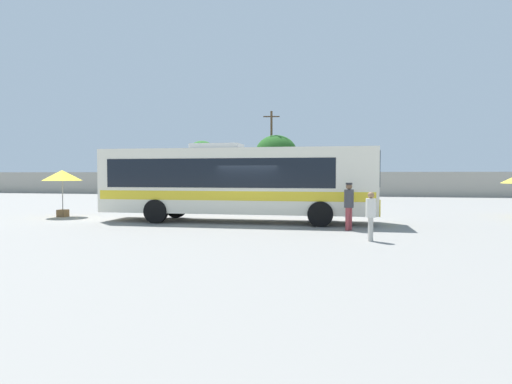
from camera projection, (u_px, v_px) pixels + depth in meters
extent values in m
plane|color=gray|center=(283.00, 207.00, 28.82)|extent=(300.00, 300.00, 0.00)
cube|color=#9E998C|center=(304.00, 184.00, 43.68)|extent=(80.00, 0.30, 2.37)
cube|color=silver|center=(237.00, 181.00, 19.54)|extent=(12.19, 2.71, 2.82)
cube|color=black|center=(224.00, 173.00, 19.63)|extent=(10.00, 2.71, 1.24)
cube|color=yellow|center=(237.00, 194.00, 19.56)|extent=(11.94, 2.73, 0.39)
cube|color=#19212D|center=(377.00, 169.00, 18.39)|extent=(0.07, 2.30, 1.47)
cube|color=yellow|center=(377.00, 206.00, 18.46)|extent=(0.09, 2.50, 0.68)
cube|color=#B2B2B2|center=(217.00, 147.00, 19.64)|extent=(2.22, 1.43, 0.24)
cylinder|color=black|center=(322.00, 209.00, 20.10)|extent=(1.04, 0.31, 1.04)
cylinder|color=black|center=(320.00, 214.00, 17.69)|extent=(1.04, 0.31, 1.04)
cylinder|color=black|center=(176.00, 207.00, 21.41)|extent=(1.04, 0.31, 1.04)
cylinder|color=black|center=(156.00, 211.00, 19.00)|extent=(1.04, 0.31, 1.04)
cylinder|color=#99383D|center=(350.00, 219.00, 16.66)|extent=(0.16, 0.16, 0.87)
cylinder|color=#99383D|center=(347.00, 219.00, 16.54)|extent=(0.16, 0.16, 0.87)
cylinder|color=#38383D|center=(349.00, 199.00, 16.57)|extent=(0.50, 0.50, 0.69)
sphere|color=brown|center=(349.00, 186.00, 16.55)|extent=(0.24, 0.24, 0.24)
cylinder|color=#262628|center=(349.00, 184.00, 16.55)|extent=(0.25, 0.25, 0.07)
cylinder|color=#B7B2A8|center=(370.00, 229.00, 13.98)|extent=(0.14, 0.14, 0.76)
cylinder|color=#B7B2A8|center=(371.00, 230.00, 13.84)|extent=(0.14, 0.14, 0.76)
cylinder|color=silver|center=(371.00, 208.00, 13.88)|extent=(0.35, 0.35, 0.60)
sphere|color=#8C6647|center=(371.00, 195.00, 13.87)|extent=(0.21, 0.21, 0.21)
cylinder|color=gray|center=(62.00, 194.00, 21.85)|extent=(0.05, 0.05, 2.29)
cone|color=yellow|center=(62.00, 175.00, 21.81)|extent=(1.91, 1.91, 0.52)
cube|color=brown|center=(63.00, 213.00, 21.89)|extent=(0.44, 0.44, 0.36)
cube|color=black|center=(142.00, 190.00, 43.11)|extent=(4.18, 2.18, 0.60)
cube|color=black|center=(140.00, 184.00, 43.11)|extent=(2.36, 1.86, 0.49)
cylinder|color=black|center=(157.00, 192.00, 43.87)|extent=(0.66, 0.28, 0.64)
cylinder|color=black|center=(151.00, 193.00, 42.12)|extent=(0.66, 0.28, 0.64)
cylinder|color=black|center=(133.00, 192.00, 44.13)|extent=(0.66, 0.28, 0.64)
cylinder|color=black|center=(126.00, 193.00, 42.37)|extent=(0.66, 0.28, 0.64)
cube|color=silver|center=(199.00, 190.00, 41.56)|extent=(4.67, 2.07, 0.65)
cube|color=black|center=(201.00, 184.00, 41.51)|extent=(2.61, 1.81, 0.53)
cylinder|color=black|center=(182.00, 194.00, 40.90)|extent=(0.65, 0.26, 0.64)
cylinder|color=black|center=(187.00, 193.00, 42.64)|extent=(0.65, 0.26, 0.64)
cylinder|color=black|center=(211.00, 194.00, 40.51)|extent=(0.65, 0.26, 0.64)
cylinder|color=black|center=(216.00, 193.00, 42.25)|extent=(0.65, 0.26, 0.64)
cube|color=#B7BABF|center=(268.00, 190.00, 40.65)|extent=(4.38, 1.87, 0.63)
cube|color=black|center=(266.00, 184.00, 40.67)|extent=(2.42, 1.69, 0.52)
cylinder|color=black|center=(284.00, 193.00, 41.29)|extent=(0.64, 0.23, 0.64)
cylinder|color=black|center=(282.00, 194.00, 39.55)|extent=(0.64, 0.23, 0.64)
cylinder|color=black|center=(256.00, 193.00, 41.78)|extent=(0.64, 0.23, 0.64)
cylinder|color=black|center=(252.00, 194.00, 40.04)|extent=(0.64, 0.23, 0.64)
cylinder|color=#4C3823|center=(271.00, 152.00, 48.13)|extent=(0.24, 0.24, 9.09)
cube|color=#473321|center=(271.00, 117.00, 47.97)|extent=(1.79, 0.42, 0.12)
cylinder|color=brown|center=(202.00, 178.00, 51.35)|extent=(0.32, 0.32, 3.48)
ellipsoid|color=#2D6628|center=(202.00, 153.00, 51.23)|extent=(3.35, 3.35, 2.85)
cylinder|color=brown|center=(276.00, 180.00, 48.20)|extent=(0.32, 0.32, 2.91)
ellipsoid|color=#23561E|center=(276.00, 153.00, 48.08)|extent=(4.57, 4.57, 3.88)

